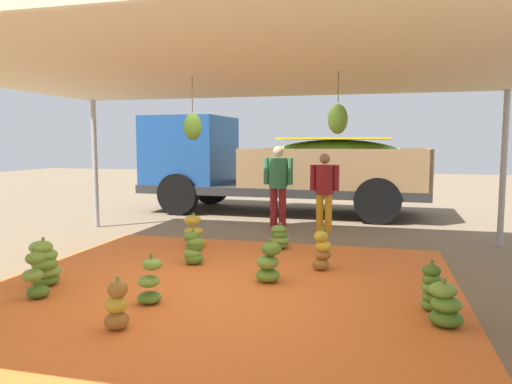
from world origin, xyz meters
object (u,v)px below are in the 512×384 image
object	(u,v)px
banana_bunch_4	(194,233)
worker_0	(324,186)
banana_bunch_12	(322,252)
worker_1	(278,180)
banana_bunch_5	(432,289)
banana_bunch_6	(279,238)
banana_bunch_2	(445,306)
banana_bunch_1	(36,277)
banana_bunch_3	(269,264)
banana_bunch_8	(194,249)
cargo_truck_main	(273,164)
banana_bunch_9	(150,283)
banana_bunch_0	(45,265)
banana_bunch_10	(117,307)

from	to	relation	value
banana_bunch_4	worker_0	xyz separation A→B (m)	(1.93, 1.94, 0.64)
banana_bunch_12	worker_1	size ratio (longest dim) A/B	0.35
banana_bunch_5	banana_bunch_12	world-z (taller)	banana_bunch_12
banana_bunch_5	banana_bunch_6	distance (m)	3.21
banana_bunch_4	worker_1	distance (m)	2.55
banana_bunch_2	banana_bunch_1	bearing A→B (deg)	-176.21
banana_bunch_6	banana_bunch_4	bearing A→B (deg)	-171.05
banana_bunch_1	banana_bunch_6	xyz separation A→B (m)	(2.13, 3.10, -0.06)
banana_bunch_2	banana_bunch_3	bearing A→B (deg)	153.72
banana_bunch_6	banana_bunch_12	bearing A→B (deg)	-53.97
banana_bunch_3	banana_bunch_4	distance (m)	2.32
banana_bunch_8	cargo_truck_main	xyz separation A→B (m)	(-0.02, 5.37, 0.98)
banana_bunch_9	banana_bunch_8	bearing A→B (deg)	95.81
banana_bunch_9	worker_0	xyz separation A→B (m)	(1.35, 4.67, 0.66)
banana_bunch_2	banana_bunch_12	world-z (taller)	banana_bunch_12
banana_bunch_12	banana_bunch_8	bearing A→B (deg)	-175.83
banana_bunch_1	cargo_truck_main	xyz separation A→B (m)	(1.12, 7.21, 0.97)
banana_bunch_1	banana_bunch_6	size ratio (longest dim) A/B	1.29
banana_bunch_0	worker_1	distance (m)	5.14
banana_bunch_9	banana_bunch_12	distance (m)	2.45
banana_bunch_1	banana_bunch_3	distance (m)	2.68
banana_bunch_1	banana_bunch_3	xyz separation A→B (m)	(2.37, 1.24, -0.01)
banana_bunch_4	worker_1	bearing A→B (deg)	67.22
banana_bunch_3	worker_1	distance (m)	4.03
banana_bunch_1	banana_bunch_12	xyz separation A→B (m)	(2.95, 1.98, 0.01)
banana_bunch_8	cargo_truck_main	world-z (taller)	cargo_truck_main
banana_bunch_8	worker_0	size ratio (longest dim) A/B	0.33
banana_bunch_5	banana_bunch_2	bearing A→B (deg)	-78.27
banana_bunch_5	banana_bunch_9	distance (m)	2.96
banana_bunch_4	banana_bunch_12	world-z (taller)	banana_bunch_12
banana_bunch_5	banana_bunch_12	xyz separation A→B (m)	(-1.27, 1.30, 0.03)
banana_bunch_4	banana_bunch_9	distance (m)	2.79
banana_bunch_10	worker_0	size ratio (longest dim) A/B	0.32
banana_bunch_5	worker_0	bearing A→B (deg)	110.58
banana_bunch_8	banana_bunch_3	bearing A→B (deg)	-26.18
banana_bunch_10	banana_bunch_3	bearing A→B (deg)	60.09
banana_bunch_1	banana_bunch_9	bearing A→B (deg)	6.80
banana_bunch_5	cargo_truck_main	bearing A→B (deg)	115.38
banana_bunch_1	banana_bunch_2	size ratio (longest dim) A/B	1.27
banana_bunch_3	cargo_truck_main	size ratio (longest dim) A/B	0.08
banana_bunch_8	worker_0	distance (m)	3.41
banana_bunch_2	cargo_truck_main	distance (m)	7.69
banana_bunch_1	banana_bunch_8	xyz separation A→B (m)	(1.14, 1.85, -0.01)
banana_bunch_4	banana_bunch_8	world-z (taller)	banana_bunch_4
banana_bunch_8	banana_bunch_2	bearing A→B (deg)	-26.24
banana_bunch_3	worker_1	xyz separation A→B (m)	(-0.69, 3.91, 0.73)
banana_bunch_3	banana_bunch_10	xyz separation A→B (m)	(-1.04, -1.80, -0.02)
cargo_truck_main	worker_0	world-z (taller)	cargo_truck_main
banana_bunch_4	banana_bunch_12	bearing A→B (deg)	-22.27
banana_bunch_2	banana_bunch_6	world-z (taller)	banana_bunch_2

